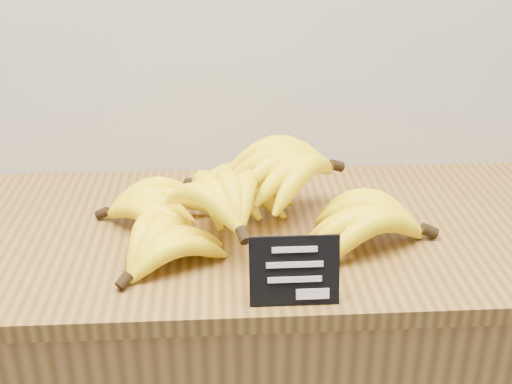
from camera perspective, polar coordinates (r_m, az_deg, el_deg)
name	(u,v)px	position (r m, az deg, el deg)	size (l,w,h in m)	color
counter_top	(254,232)	(1.16, -0.14, -3.60)	(1.33, 0.54, 0.03)	brown
chalkboard_sign	(294,271)	(0.93, 3.44, -7.03)	(0.13, 0.01, 0.10)	black
banana_pile	(249,204)	(1.10, -0.64, -1.08)	(0.59, 0.40, 0.13)	#FFEA0A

